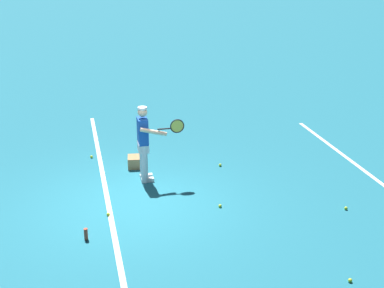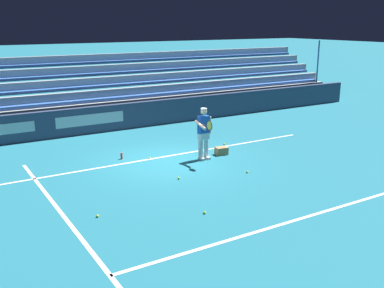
{
  "view_description": "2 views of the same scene",
  "coord_description": "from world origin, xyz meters",
  "px_view_note": "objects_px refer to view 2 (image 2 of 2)",
  "views": [
    {
      "loc": [
        9.8,
        -1.06,
        5.0
      ],
      "look_at": [
        -0.86,
        1.43,
        0.88
      ],
      "focal_mm": 50.0,
      "sensor_mm": 36.0,
      "label": 1
    },
    {
      "loc": [
        6.55,
        12.39,
        4.43
      ],
      "look_at": [
        -0.38,
        0.92,
        0.75
      ],
      "focal_mm": 42.0,
      "sensor_mm": 36.0,
      "label": 2
    }
  ],
  "objects_px": {
    "tennis_ball_midcourt": "(247,172)",
    "tennis_ball_on_baseline": "(97,216)",
    "tennis_ball_toward_net": "(205,213)",
    "tennis_ball_by_box": "(150,158)",
    "tennis_player": "(204,133)",
    "tennis_ball_far_left": "(179,178)",
    "water_bottle": "(122,156)",
    "tennis_ball_near_player": "(224,144)",
    "ball_box_cardboard": "(221,151)"
  },
  "relations": [
    {
      "from": "tennis_ball_midcourt",
      "to": "tennis_ball_on_baseline",
      "type": "height_order",
      "value": "same"
    },
    {
      "from": "tennis_ball_toward_net",
      "to": "tennis_ball_by_box",
      "type": "distance_m",
      "value": 4.73
    },
    {
      "from": "tennis_ball_toward_net",
      "to": "tennis_ball_midcourt",
      "type": "height_order",
      "value": "same"
    },
    {
      "from": "tennis_player",
      "to": "tennis_ball_midcourt",
      "type": "height_order",
      "value": "tennis_player"
    },
    {
      "from": "tennis_ball_far_left",
      "to": "water_bottle",
      "type": "height_order",
      "value": "water_bottle"
    },
    {
      "from": "water_bottle",
      "to": "tennis_ball_by_box",
      "type": "bearing_deg",
      "value": 150.35
    },
    {
      "from": "tennis_ball_toward_net",
      "to": "tennis_ball_on_baseline",
      "type": "height_order",
      "value": "same"
    },
    {
      "from": "tennis_ball_near_player",
      "to": "water_bottle",
      "type": "distance_m",
      "value": 3.95
    },
    {
      "from": "tennis_player",
      "to": "water_bottle",
      "type": "relative_size",
      "value": 7.8
    },
    {
      "from": "tennis_ball_midcourt",
      "to": "tennis_ball_on_baseline",
      "type": "relative_size",
      "value": 1.0
    },
    {
      "from": "tennis_ball_on_baseline",
      "to": "tennis_ball_midcourt",
      "type": "bearing_deg",
      "value": -171.89
    },
    {
      "from": "tennis_ball_near_player",
      "to": "tennis_ball_midcourt",
      "type": "xyz_separation_m",
      "value": [
        1.24,
        2.97,
        0.0
      ]
    },
    {
      "from": "tennis_ball_by_box",
      "to": "water_bottle",
      "type": "relative_size",
      "value": 0.3
    },
    {
      "from": "tennis_ball_on_baseline",
      "to": "tennis_ball_by_box",
      "type": "bearing_deg",
      "value": -131.08
    },
    {
      "from": "tennis_player",
      "to": "tennis_ball_toward_net",
      "type": "height_order",
      "value": "tennis_player"
    },
    {
      "from": "tennis_player",
      "to": "tennis_ball_near_player",
      "type": "height_order",
      "value": "tennis_player"
    },
    {
      "from": "tennis_ball_near_player",
      "to": "tennis_ball_midcourt",
      "type": "height_order",
      "value": "same"
    },
    {
      "from": "tennis_ball_toward_net",
      "to": "tennis_ball_by_box",
      "type": "xyz_separation_m",
      "value": [
        -0.83,
        -4.66,
        0.0
      ]
    },
    {
      "from": "tennis_ball_toward_net",
      "to": "tennis_ball_on_baseline",
      "type": "distance_m",
      "value": 2.52
    },
    {
      "from": "ball_box_cardboard",
      "to": "tennis_player",
      "type": "bearing_deg",
      "value": 10.14
    },
    {
      "from": "tennis_player",
      "to": "tennis_ball_near_player",
      "type": "relative_size",
      "value": 25.98
    },
    {
      "from": "tennis_ball_toward_net",
      "to": "tennis_ball_on_baseline",
      "type": "xyz_separation_m",
      "value": [
        2.25,
        -1.14,
        0.0
      ]
    },
    {
      "from": "tennis_player",
      "to": "tennis_ball_far_left",
      "type": "relative_size",
      "value": 25.98
    },
    {
      "from": "tennis_ball_toward_net",
      "to": "tennis_ball_near_player",
      "type": "bearing_deg",
      "value": -129.41
    },
    {
      "from": "ball_box_cardboard",
      "to": "tennis_ball_near_player",
      "type": "bearing_deg",
      "value": -129.64
    },
    {
      "from": "water_bottle",
      "to": "tennis_ball_midcourt",
      "type": "bearing_deg",
      "value": 129.45
    },
    {
      "from": "ball_box_cardboard",
      "to": "tennis_ball_on_baseline",
      "type": "distance_m",
      "value": 6.04
    },
    {
      "from": "tennis_player",
      "to": "tennis_ball_by_box",
      "type": "distance_m",
      "value": 1.99
    },
    {
      "from": "ball_box_cardboard",
      "to": "tennis_ball_toward_net",
      "type": "relative_size",
      "value": 6.06
    },
    {
      "from": "tennis_ball_on_baseline",
      "to": "tennis_ball_far_left",
      "type": "bearing_deg",
      "value": -156.08
    },
    {
      "from": "tennis_ball_near_player",
      "to": "tennis_ball_by_box",
      "type": "distance_m",
      "value": 3.13
    },
    {
      "from": "ball_box_cardboard",
      "to": "tennis_ball_by_box",
      "type": "height_order",
      "value": "ball_box_cardboard"
    },
    {
      "from": "tennis_ball_near_player",
      "to": "ball_box_cardboard",
      "type": "bearing_deg",
      "value": 50.36
    },
    {
      "from": "tennis_ball_toward_net",
      "to": "water_bottle",
      "type": "bearing_deg",
      "value": -90.19
    },
    {
      "from": "tennis_player",
      "to": "water_bottle",
      "type": "height_order",
      "value": "tennis_player"
    },
    {
      "from": "tennis_ball_midcourt",
      "to": "tennis_ball_by_box",
      "type": "bearing_deg",
      "value": -56.18
    },
    {
      "from": "tennis_ball_toward_net",
      "to": "water_bottle",
      "type": "relative_size",
      "value": 0.3
    },
    {
      "from": "tennis_player",
      "to": "tennis_ball_near_player",
      "type": "bearing_deg",
      "value": -145.45
    },
    {
      "from": "ball_box_cardboard",
      "to": "tennis_ball_midcourt",
      "type": "relative_size",
      "value": 6.06
    },
    {
      "from": "tennis_ball_by_box",
      "to": "tennis_ball_far_left",
      "type": "height_order",
      "value": "same"
    },
    {
      "from": "tennis_player",
      "to": "tennis_ball_by_box",
      "type": "bearing_deg",
      "value": -32.52
    },
    {
      "from": "ball_box_cardboard",
      "to": "tennis_ball_near_player",
      "type": "relative_size",
      "value": 6.06
    },
    {
      "from": "tennis_ball_on_baseline",
      "to": "tennis_ball_by_box",
      "type": "xyz_separation_m",
      "value": [
        -3.07,
        -3.53,
        0.0
      ]
    },
    {
      "from": "tennis_player",
      "to": "tennis_ball_midcourt",
      "type": "xyz_separation_m",
      "value": [
        -0.38,
        1.86,
        -0.86
      ]
    },
    {
      "from": "tennis_ball_on_baseline",
      "to": "ball_box_cardboard",
      "type": "bearing_deg",
      "value": -153.35
    },
    {
      "from": "tennis_ball_near_player",
      "to": "tennis_ball_on_baseline",
      "type": "relative_size",
      "value": 1.0
    },
    {
      "from": "ball_box_cardboard",
      "to": "tennis_ball_toward_net",
      "type": "bearing_deg",
      "value": 50.65
    },
    {
      "from": "tennis_ball_toward_net",
      "to": "tennis_ball_midcourt",
      "type": "xyz_separation_m",
      "value": [
        -2.72,
        -1.84,
        0.0
      ]
    },
    {
      "from": "ball_box_cardboard",
      "to": "water_bottle",
      "type": "bearing_deg",
      "value": -22.17
    },
    {
      "from": "tennis_player",
      "to": "tennis_ball_midcourt",
      "type": "relative_size",
      "value": 25.98
    }
  ]
}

